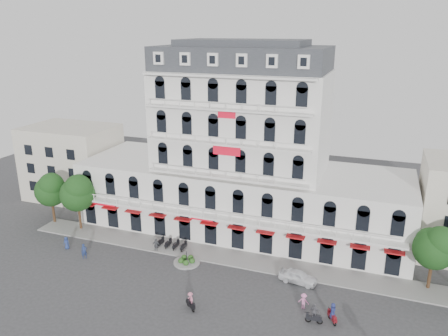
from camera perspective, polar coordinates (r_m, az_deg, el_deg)
ground at (r=48.53m, az=-4.59°, el=-16.24°), size 120.00×120.00×0.00m
sidewalk at (r=55.56m, az=-0.70°, el=-11.32°), size 53.00×4.00×0.16m
main_building at (r=59.56m, az=2.31°, el=1.04°), size 45.00×15.00×25.80m
flank_building_west at (r=76.49m, az=-19.18°, el=0.76°), size 14.00×10.00×12.00m
traffic_island at (r=54.09m, az=-4.89°, el=-12.05°), size 3.20×3.20×1.60m
parked_scooter_row at (r=57.72m, az=-6.78°, el=-10.36°), size 4.40×1.80×1.10m
tree_west_outer at (r=66.95m, az=-21.70°, el=-2.49°), size 4.50×4.48×7.76m
tree_west_inner at (r=63.37m, az=-18.61°, el=-2.94°), size 4.76×4.76×8.25m
tree_east_inner at (r=51.76m, az=25.86°, el=-9.16°), size 4.40×4.37×7.57m
parked_car at (r=50.78m, az=9.64°, el=-13.80°), size 4.47×2.27×1.46m
rider_east at (r=45.39m, az=14.00°, el=-17.89°), size 1.09×1.51×2.10m
rider_northeast at (r=44.87m, az=11.72°, el=-18.13°), size 1.70×0.47×2.16m
rider_center at (r=45.99m, az=-4.41°, el=-16.87°), size 1.38×1.23×1.95m
pedestrian_left at (r=60.36m, az=-19.88°, el=-9.18°), size 0.88×0.64×1.65m
pedestrian_mid at (r=56.71m, az=-8.85°, el=-9.95°), size 1.10×0.53×1.83m
pedestrian_right at (r=46.75m, az=10.36°, el=-16.72°), size 1.14×0.71×1.70m
pedestrian_far at (r=57.27m, az=-17.80°, el=-10.31°), size 0.82×0.82×1.93m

